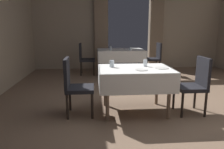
% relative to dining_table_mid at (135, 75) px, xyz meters
% --- Properties ---
extents(ground, '(10.08, 10.08, 0.00)m').
position_rel_dining_table_mid_xyz_m(ground, '(0.50, -0.15, -0.64)').
color(ground, '#7A604C').
extents(wall_back, '(6.40, 0.27, 3.00)m').
position_rel_dining_table_mid_xyz_m(wall_back, '(0.50, 4.03, 0.88)').
color(wall_back, gray).
rests_on(wall_back, ground).
extents(dining_table_mid, '(1.18, 0.90, 0.75)m').
position_rel_dining_table_mid_xyz_m(dining_table_mid, '(0.00, 0.00, 0.00)').
color(dining_table_mid, '#7A604C').
rests_on(dining_table_mid, ground).
extents(dining_table_far, '(1.36, 0.92, 0.75)m').
position_rel_dining_table_mid_xyz_m(dining_table_far, '(0.11, 2.94, 0.01)').
color(dining_table_far, '#7A604C').
rests_on(dining_table_far, ground).
extents(chair_mid_right, '(0.44, 0.44, 0.93)m').
position_rel_dining_table_mid_xyz_m(chair_mid_right, '(0.98, -0.12, -0.12)').
color(chair_mid_right, black).
rests_on(chair_mid_right, ground).
extents(chair_mid_left, '(0.44, 0.44, 0.93)m').
position_rel_dining_table_mid_xyz_m(chair_mid_left, '(-0.98, -0.04, -0.12)').
color(chair_mid_left, black).
rests_on(chair_mid_left, ground).
extents(chair_far_right, '(0.44, 0.44, 0.93)m').
position_rel_dining_table_mid_xyz_m(chair_far_right, '(1.18, 3.06, -0.12)').
color(chair_far_right, black).
rests_on(chair_far_right, ground).
extents(chair_far_left, '(0.44, 0.44, 0.93)m').
position_rel_dining_table_mid_xyz_m(chair_far_left, '(-0.95, 3.06, -0.12)').
color(chair_far_left, black).
rests_on(chair_far_left, ground).
extents(plate_mid_a, '(0.20, 0.20, 0.01)m').
position_rel_dining_table_mid_xyz_m(plate_mid_a, '(0.06, -0.18, 0.12)').
color(plate_mid_a, white).
rests_on(plate_mid_a, dining_table_mid).
extents(glass_mid_b, '(0.08, 0.08, 0.12)m').
position_rel_dining_table_mid_xyz_m(glass_mid_b, '(-0.37, 0.11, 0.17)').
color(glass_mid_b, silver).
rests_on(glass_mid_b, dining_table_mid).
extents(plate_mid_c, '(0.23, 0.23, 0.01)m').
position_rel_dining_table_mid_xyz_m(plate_mid_c, '(0.42, -0.05, 0.12)').
color(plate_mid_c, white).
rests_on(plate_mid_c, dining_table_mid).
extents(glass_mid_d, '(0.07, 0.07, 0.12)m').
position_rel_dining_table_mid_xyz_m(glass_mid_d, '(0.20, 0.14, 0.17)').
color(glass_mid_d, silver).
rests_on(glass_mid_d, dining_table_mid).
extents(glass_far_a, '(0.08, 0.08, 0.09)m').
position_rel_dining_table_mid_xyz_m(glass_far_a, '(0.37, 2.71, 0.15)').
color(glass_far_a, silver).
rests_on(glass_far_a, dining_table_far).
extents(plate_far_b, '(0.21, 0.21, 0.01)m').
position_rel_dining_table_mid_xyz_m(plate_far_b, '(0.35, 3.03, 0.12)').
color(plate_far_b, white).
rests_on(plate_far_b, dining_table_far).
extents(glass_far_c, '(0.07, 0.07, 0.10)m').
position_rel_dining_table_mid_xyz_m(glass_far_c, '(-0.19, 2.89, 0.16)').
color(glass_far_c, silver).
rests_on(glass_far_c, dining_table_far).
extents(plate_far_d, '(0.24, 0.24, 0.01)m').
position_rel_dining_table_mid_xyz_m(plate_far_d, '(-0.34, 2.64, 0.12)').
color(plate_far_d, white).
rests_on(plate_far_d, dining_table_far).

